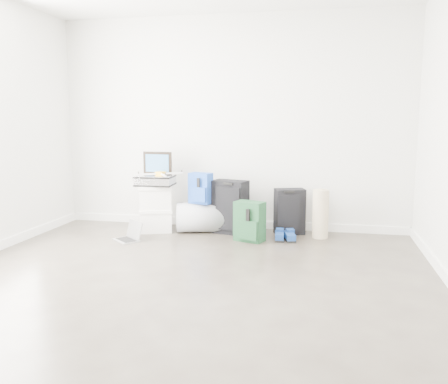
% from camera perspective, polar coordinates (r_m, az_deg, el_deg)
% --- Properties ---
extents(ground, '(5.00, 5.00, 0.00)m').
position_cam_1_polar(ground, '(3.94, -6.29, -12.21)').
color(ground, '#342C26').
rests_on(ground, ground).
extents(room_envelope, '(4.52, 5.02, 2.71)m').
position_cam_1_polar(room_envelope, '(3.71, -6.66, 13.57)').
color(room_envelope, silver).
rests_on(room_envelope, ground).
extents(boxes_stack, '(0.49, 0.44, 0.58)m').
position_cam_1_polar(boxes_stack, '(6.03, -8.21, -1.96)').
color(boxes_stack, white).
rests_on(boxes_stack, ground).
extents(briefcase, '(0.47, 0.35, 0.13)m').
position_cam_1_polar(briefcase, '(5.97, -8.29, 1.38)').
color(briefcase, '#B2B2B7').
rests_on(briefcase, boxes_stack).
extents(painting, '(0.38, 0.06, 0.29)m').
position_cam_1_polar(painting, '(6.04, -8.01, 3.46)').
color(painting, black).
rests_on(painting, briefcase).
extents(drone, '(0.49, 0.49, 0.05)m').
position_cam_1_polar(drone, '(5.91, -7.65, 2.20)').
color(drone, gold).
rests_on(drone, briefcase).
extents(duffel_bag, '(0.67, 0.50, 0.37)m').
position_cam_1_polar(duffel_bag, '(5.95, -2.75, -3.07)').
color(duffel_bag, gray).
rests_on(duffel_bag, ground).
extents(blue_backpack, '(0.30, 0.25, 0.38)m').
position_cam_1_polar(blue_backpack, '(5.86, -2.85, 0.39)').
color(blue_backpack, '#18419E').
rests_on(blue_backpack, duffel_bag).
extents(large_suitcase, '(0.47, 0.37, 0.66)m').
position_cam_1_polar(large_suitcase, '(5.86, 0.69, -1.81)').
color(large_suitcase, black).
rests_on(large_suitcase, ground).
extents(green_backpack, '(0.38, 0.33, 0.46)m').
position_cam_1_polar(green_backpack, '(5.50, 3.08, -3.65)').
color(green_backpack, '#153A24').
rests_on(green_backpack, ground).
extents(carry_on, '(0.40, 0.33, 0.56)m').
position_cam_1_polar(carry_on, '(5.88, 7.88, -2.35)').
color(carry_on, black).
rests_on(carry_on, ground).
extents(shoes, '(0.27, 0.29, 0.09)m').
position_cam_1_polar(shoes, '(5.62, 7.28, -5.34)').
color(shoes, black).
rests_on(shoes, ground).
extents(rolled_rug, '(0.19, 0.19, 0.58)m').
position_cam_1_polar(rolled_rug, '(5.75, 11.53, -2.60)').
color(rolled_rug, '#C2B088').
rests_on(rolled_rug, ground).
extents(laptop, '(0.39, 0.38, 0.22)m').
position_cam_1_polar(laptop, '(5.67, -11.28, -5.19)').
color(laptop, silver).
rests_on(laptop, ground).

